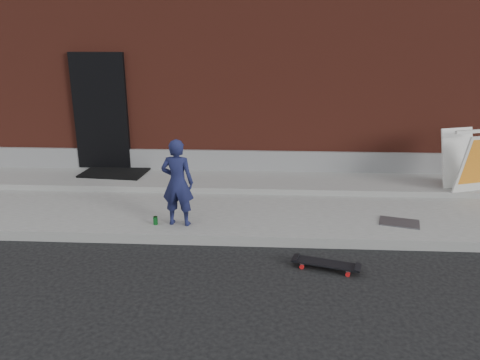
# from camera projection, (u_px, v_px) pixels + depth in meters

# --- Properties ---
(ground) EXTENTS (80.00, 80.00, 0.00)m
(ground) POSITION_uv_depth(u_px,v_px,m) (219.00, 246.00, 6.59)
(ground) COLOR black
(ground) RESTS_ON ground
(sidewalk) EXTENTS (20.00, 3.00, 0.15)m
(sidewalk) POSITION_uv_depth(u_px,v_px,m) (228.00, 204.00, 7.99)
(sidewalk) COLOR gray
(sidewalk) RESTS_ON ground
(apron) EXTENTS (20.00, 1.20, 0.10)m
(apron) POSITION_uv_depth(u_px,v_px,m) (232.00, 181.00, 8.81)
(apron) COLOR gray
(apron) RESTS_ON sidewalk
(building) EXTENTS (20.00, 8.10, 5.00)m
(building) POSITION_uv_depth(u_px,v_px,m) (244.00, 47.00, 12.49)
(building) COLOR maroon
(building) RESTS_ON ground
(child) EXTENTS (0.50, 0.35, 1.29)m
(child) POSITION_uv_depth(u_px,v_px,m) (177.00, 183.00, 6.77)
(child) COLOR #191D47
(child) RESTS_ON sidewalk
(skateboard) EXTENTS (0.86, 0.44, 0.09)m
(skateboard) POSITION_uv_depth(u_px,v_px,m) (326.00, 264.00, 5.92)
(skateboard) COLOR red
(skateboard) RESTS_ON ground
(pizza_sign) EXTENTS (0.84, 0.91, 1.05)m
(pizza_sign) POSITION_uv_depth(u_px,v_px,m) (468.00, 161.00, 8.01)
(pizza_sign) COLOR silver
(pizza_sign) RESTS_ON apron
(soda_can) EXTENTS (0.07, 0.07, 0.12)m
(soda_can) POSITION_uv_depth(u_px,v_px,m) (155.00, 221.00, 6.93)
(soda_can) COLOR #167229
(soda_can) RESTS_ON sidewalk
(doormat) EXTENTS (1.29, 1.09, 0.03)m
(doormat) POSITION_uv_depth(u_px,v_px,m) (117.00, 171.00, 9.20)
(doormat) COLOR black
(doormat) RESTS_ON apron
(utility_plate) EXTENTS (0.65, 0.51, 0.02)m
(utility_plate) POSITION_uv_depth(u_px,v_px,m) (399.00, 222.00, 6.99)
(utility_plate) COLOR #57575D
(utility_plate) RESTS_ON sidewalk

